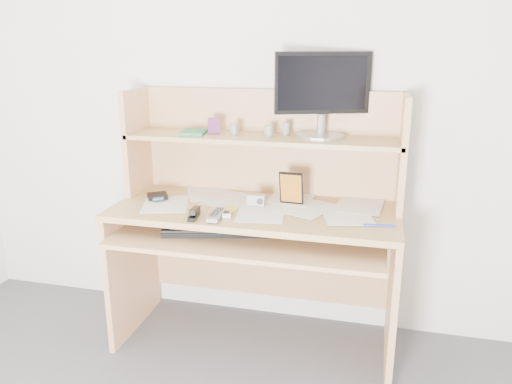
% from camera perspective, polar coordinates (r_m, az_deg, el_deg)
% --- Properties ---
extents(back_wall, '(3.60, 0.04, 2.50)m').
position_cam_1_polar(back_wall, '(2.66, 1.55, 10.62)').
color(back_wall, silver).
rests_on(back_wall, floor).
extents(desk, '(1.40, 0.70, 1.30)m').
position_cam_1_polar(desk, '(2.54, 0.29, -2.45)').
color(desk, tan).
rests_on(desk, floor).
extents(paper_clutter, '(1.32, 0.54, 0.01)m').
position_cam_1_polar(paper_clutter, '(2.45, -0.15, -1.74)').
color(paper_clutter, white).
rests_on(paper_clutter, desk).
extents(keyboard, '(0.53, 0.29, 0.03)m').
position_cam_1_polar(keyboard, '(2.42, -4.62, -4.17)').
color(keyboard, black).
rests_on(keyboard, desk).
extents(tv_remote, '(0.07, 0.19, 0.02)m').
position_cam_1_polar(tv_remote, '(2.31, -4.56, -2.59)').
color(tv_remote, gray).
rests_on(tv_remote, paper_clutter).
extents(flip_phone, '(0.06, 0.09, 0.02)m').
position_cam_1_polar(flip_phone, '(2.33, -3.33, -2.39)').
color(flip_phone, '#B2B2B4').
rests_on(flip_phone, paper_clutter).
extents(stapler, '(0.05, 0.13, 0.04)m').
position_cam_1_polar(stapler, '(2.32, -7.11, -2.34)').
color(stapler, black).
rests_on(stapler, paper_clutter).
extents(wallet, '(0.12, 0.12, 0.02)m').
position_cam_1_polar(wallet, '(2.63, -11.21, -0.43)').
color(wallet, black).
rests_on(wallet, paper_clutter).
extents(sticky_note_pad, '(0.07, 0.07, 0.01)m').
position_cam_1_polar(sticky_note_pad, '(2.42, -2.96, -1.96)').
color(sticky_note_pad, yellow).
rests_on(sticky_note_pad, desk).
extents(digital_camera, '(0.09, 0.04, 0.05)m').
position_cam_1_polar(digital_camera, '(2.46, -0.00, -0.92)').
color(digital_camera, '#A1A1A3').
rests_on(digital_camera, paper_clutter).
extents(game_case, '(0.12, 0.02, 0.17)m').
position_cam_1_polar(game_case, '(2.47, 4.06, 0.44)').
color(game_case, black).
rests_on(game_case, paper_clutter).
extents(blue_pen, '(0.14, 0.02, 0.01)m').
position_cam_1_polar(blue_pen, '(2.26, 13.97, -3.68)').
color(blue_pen, '#1B27CD').
rests_on(blue_pen, paper_clutter).
extents(card_box, '(0.06, 0.04, 0.08)m').
position_cam_1_polar(card_box, '(2.57, -4.84, 7.53)').
color(card_box, maroon).
rests_on(card_box, desk).
extents(shelf_book, '(0.14, 0.18, 0.02)m').
position_cam_1_polar(shelf_book, '(2.59, -7.13, 6.79)').
color(shelf_book, '#2E733C').
rests_on(shelf_book, desk).
extents(chip_stack_a, '(0.04, 0.04, 0.05)m').
position_cam_1_polar(chip_stack_a, '(2.50, 1.41, 6.95)').
color(chip_stack_a, black).
rests_on(chip_stack_a, desk).
extents(chip_stack_b, '(0.04, 0.04, 0.06)m').
position_cam_1_polar(chip_stack_b, '(2.53, -2.52, 7.16)').
color(chip_stack_b, white).
rests_on(chip_stack_b, desk).
extents(chip_stack_c, '(0.06, 0.06, 0.06)m').
position_cam_1_polar(chip_stack_c, '(2.49, 1.44, 6.95)').
color(chip_stack_c, black).
rests_on(chip_stack_c, desk).
extents(chip_stack_d, '(0.04, 0.04, 0.07)m').
position_cam_1_polar(chip_stack_d, '(2.52, 3.40, 7.17)').
color(chip_stack_d, white).
rests_on(chip_stack_d, desk).
extents(monitor, '(0.45, 0.25, 0.41)m').
position_cam_1_polar(monitor, '(2.49, 7.59, 11.24)').
color(monitor, '#ACABB0').
rests_on(monitor, desk).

